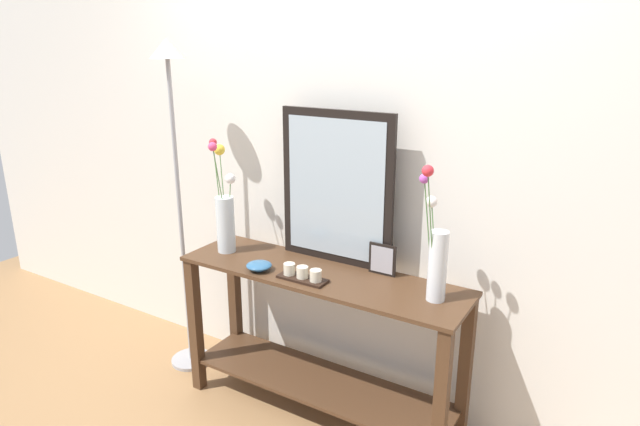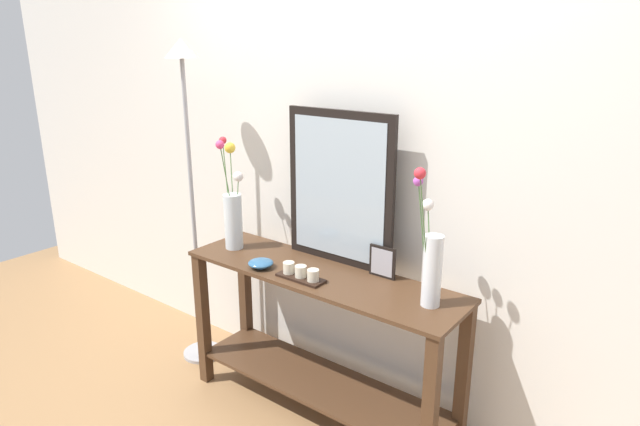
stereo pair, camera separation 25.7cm
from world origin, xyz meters
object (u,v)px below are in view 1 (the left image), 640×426
(floor_lamp, at_px, (176,157))
(tall_vase_left, at_px, (225,214))
(mirror_leaning, at_px, (336,188))
(candle_tray, at_px, (302,274))
(console_table, at_px, (320,331))
(vase_right, at_px, (436,256))
(picture_frame_small, at_px, (382,259))
(decorative_bowl, at_px, (259,266))

(floor_lamp, bearing_deg, tall_vase_left, -1.20)
(mirror_leaning, bearing_deg, candle_tray, -93.30)
(console_table, bearing_deg, vase_right, 1.33)
(mirror_leaning, xyz_separation_m, candle_tray, (-0.02, -0.29, -0.36))
(candle_tray, relative_size, floor_lamp, 0.13)
(tall_vase_left, height_order, picture_frame_small, tall_vase_left)
(picture_frame_small, bearing_deg, console_table, -151.58)
(console_table, distance_m, mirror_leaning, 0.72)
(vase_right, relative_size, candle_tray, 2.51)
(tall_vase_left, relative_size, candle_tray, 2.46)
(console_table, bearing_deg, decorative_bowl, -155.13)
(picture_frame_small, relative_size, decorative_bowl, 1.23)
(decorative_bowl, xyz_separation_m, floor_lamp, (-0.65, 0.13, 0.45))
(mirror_leaning, distance_m, floor_lamp, 0.93)
(mirror_leaning, height_order, floor_lamp, floor_lamp)
(tall_vase_left, bearing_deg, console_table, 0.40)
(candle_tray, xyz_separation_m, picture_frame_small, (0.29, 0.25, 0.05))
(console_table, bearing_deg, candle_tray, -104.39)
(console_table, xyz_separation_m, mirror_leaning, (-0.01, 0.17, 0.70))
(mirror_leaning, xyz_separation_m, floor_lamp, (-0.91, -0.17, 0.09))
(picture_frame_small, bearing_deg, candle_tray, -138.91)
(mirror_leaning, xyz_separation_m, picture_frame_small, (0.28, -0.03, -0.31))
(mirror_leaning, distance_m, candle_tray, 0.46)
(picture_frame_small, bearing_deg, vase_right, -22.68)
(console_table, distance_m, candle_tray, 0.36)
(console_table, xyz_separation_m, tall_vase_left, (-0.59, -0.00, 0.52))
(decorative_bowl, bearing_deg, picture_frame_small, 26.64)
(tall_vase_left, relative_size, picture_frame_small, 3.88)
(tall_vase_left, relative_size, floor_lamp, 0.32)
(tall_vase_left, height_order, decorative_bowl, tall_vase_left)
(tall_vase_left, bearing_deg, mirror_leaning, 17.18)
(console_table, distance_m, floor_lamp, 1.22)
(console_table, xyz_separation_m, decorative_bowl, (-0.27, -0.13, 0.34))
(picture_frame_small, height_order, decorative_bowl, picture_frame_small)
(mirror_leaning, relative_size, vase_right, 1.26)
(candle_tray, xyz_separation_m, floor_lamp, (-0.89, 0.12, 0.45))
(decorative_bowl, bearing_deg, candle_tray, 3.41)
(console_table, relative_size, picture_frame_small, 9.50)
(mirror_leaning, relative_size, tall_vase_left, 1.28)
(decorative_bowl, bearing_deg, mirror_leaning, 48.97)
(vase_right, bearing_deg, candle_tray, -168.21)
(console_table, relative_size, vase_right, 2.40)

